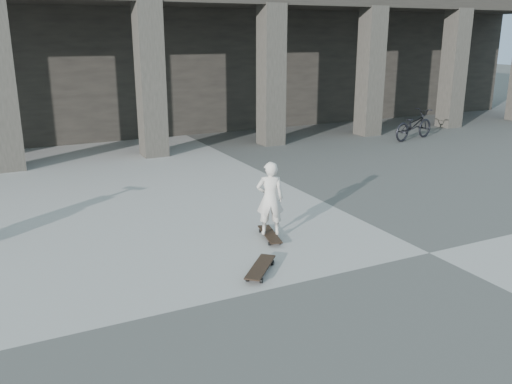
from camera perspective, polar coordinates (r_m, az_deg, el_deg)
name	(u,v)px	position (r m, az deg, el deg)	size (l,w,h in m)	color
ground	(429,253)	(8.61, 17.78, -6.13)	(90.00, 90.00, 0.00)	#474745
colonnade	(157,38)	(20.21, -10.36, 15.66)	(28.00, 8.82, 6.00)	black
longboard	(270,235)	(8.74, 1.46, -4.50)	(0.37, 0.86, 0.08)	black
skateboard_spare	(260,268)	(7.52, 0.46, -7.97)	(0.74, 0.78, 0.10)	black
child	(270,198)	(8.55, 1.49, -0.67)	(0.43, 0.28, 1.19)	beige
bicycle	(414,125)	(17.59, 16.26, 6.81)	(0.62, 1.76, 0.93)	black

